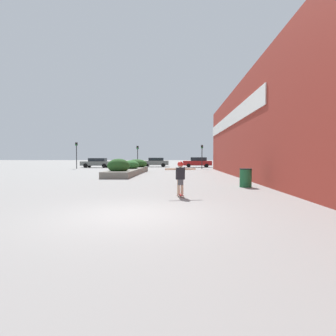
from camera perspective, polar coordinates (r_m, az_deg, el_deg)
name	(u,v)px	position (r m, az deg, el deg)	size (l,w,h in m)	color
ground_plane	(129,214)	(7.57, -8.46, -9.96)	(300.00, 300.00, 0.00)	gray
building_wall_right	(254,126)	(18.89, 18.13, 8.78)	(0.67, 37.12, 7.52)	maroon
planter_box	(130,168)	(26.10, -8.26, -0.05)	(2.36, 12.41, 1.51)	slate
skateboard	(180,195)	(10.74, 2.68, -5.92)	(0.29, 0.67, 0.09)	maroon
skateboarder	(180,175)	(10.65, 2.69, -1.43)	(1.25, 0.33, 1.35)	tan
trash_bin	(246,178)	(14.77, 16.54, -2.05)	(0.66, 0.66, 1.01)	#1E5B33
car_leftmost	(97,163)	(42.97, -15.24, 1.15)	(4.73, 1.87, 1.50)	slate
car_center_left	(198,162)	(43.22, 6.45, 1.28)	(4.66, 1.90, 1.63)	maroon
car_center_right	(252,163)	(42.60, 17.74, 1.14)	(4.24, 1.99, 1.56)	silver
car_rightmost	(155,162)	(44.89, -2.75, 1.31)	(4.56, 1.92, 1.56)	slate
traffic_light_left	(138,153)	(37.90, -6.64, 3.26)	(0.28, 0.30, 3.27)	black
traffic_light_right	(202,153)	(36.82, 7.41, 3.36)	(0.28, 0.30, 3.35)	black
traffic_light_far_left	(76,151)	(39.54, -19.31, 3.52)	(0.28, 0.30, 3.75)	black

